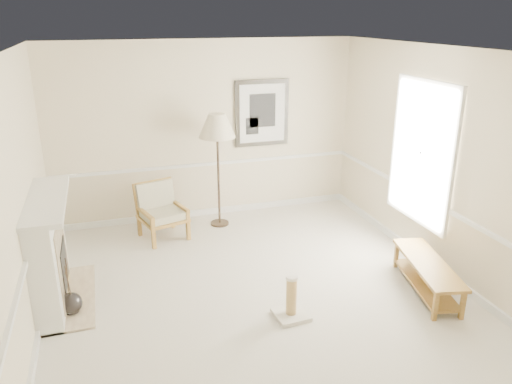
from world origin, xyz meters
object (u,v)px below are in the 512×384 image
at_px(floor_vase, 71,304).
at_px(scratching_post, 291,304).
at_px(armchair, 160,208).
at_px(floor_lamp, 217,129).
at_px(bench, 427,272).

distance_m(floor_vase, scratching_post, 2.51).
distance_m(floor_vase, armchair, 2.28).
distance_m(floor_lamp, scratching_post, 3.17).
distance_m(floor_lamp, bench, 3.66).
bearing_deg(floor_vase, scratching_post, -18.57).
distance_m(armchair, floor_lamp, 1.50).
bearing_deg(floor_vase, floor_lamp, 42.29).
bearing_deg(scratching_post, floor_lamp, 93.16).
relative_size(armchair, floor_lamp, 0.46).
bearing_deg(armchair, floor_lamp, -7.37).
height_order(armchair, floor_lamp, floor_lamp).
xyz_separation_m(armchair, bench, (2.93, -2.64, -0.19)).
height_order(bench, scratching_post, scratching_post).
relative_size(floor_vase, scratching_post, 1.41).
relative_size(floor_vase, armchair, 0.87).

